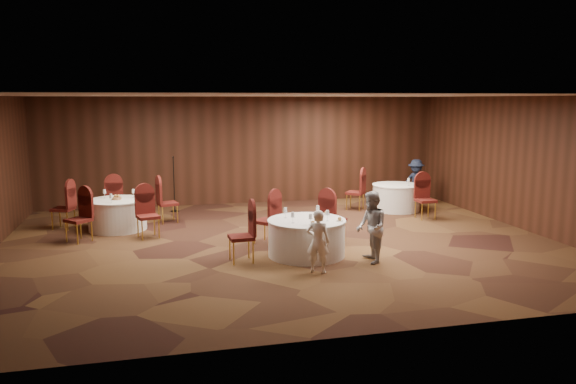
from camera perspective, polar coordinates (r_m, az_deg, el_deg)
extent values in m
plane|color=black|center=(12.37, -0.69, -5.22)|extent=(12.00, 12.00, 0.00)
plane|color=silver|center=(11.97, -0.72, 9.78)|extent=(12.00, 12.00, 0.00)
plane|color=black|center=(16.95, -4.50, 4.23)|extent=(12.00, 0.00, 12.00)
plane|color=black|center=(7.34, 8.07, -2.67)|extent=(12.00, 0.00, 12.00)
plane|color=black|center=(14.62, 22.91, 2.69)|extent=(0.00, 10.00, 10.00)
cylinder|color=silver|center=(11.34, 1.90, -4.71)|extent=(1.54, 1.54, 0.72)
cylinder|color=silver|center=(11.25, 1.91, -2.90)|extent=(1.57, 1.57, 0.03)
cylinder|color=silver|center=(14.17, -16.92, -2.25)|extent=(1.36, 1.36, 0.72)
cylinder|color=silver|center=(14.10, -17.00, -0.80)|extent=(1.39, 1.39, 0.03)
cylinder|color=silver|center=(16.21, 10.91, -0.57)|extent=(1.32, 1.32, 0.72)
cylinder|color=silver|center=(16.16, 10.95, 0.70)|extent=(1.35, 1.35, 0.03)
cylinder|color=silver|center=(11.41, -0.27, -2.64)|extent=(0.06, 0.06, 0.01)
cylinder|color=silver|center=(11.39, -0.27, -2.35)|extent=(0.01, 0.01, 0.11)
cone|color=silver|center=(11.37, -0.27, -1.83)|extent=(0.08, 0.08, 0.10)
cylinder|color=silver|center=(11.63, 3.03, -2.41)|extent=(0.06, 0.06, 0.01)
cylinder|color=silver|center=(11.62, 3.03, -2.13)|extent=(0.01, 0.01, 0.11)
cone|color=silver|center=(11.60, 3.04, -1.62)|extent=(0.08, 0.08, 0.10)
cylinder|color=silver|center=(10.95, 0.48, -3.15)|extent=(0.06, 0.06, 0.01)
cylinder|color=silver|center=(10.93, 0.48, -2.86)|extent=(0.01, 0.01, 0.11)
cone|color=silver|center=(10.91, 0.48, -2.32)|extent=(0.08, 0.08, 0.10)
cylinder|color=silver|center=(11.16, 4.01, -2.93)|extent=(0.06, 0.06, 0.01)
cylinder|color=silver|center=(11.15, 4.01, -2.64)|extent=(0.01, 0.01, 0.11)
cone|color=silver|center=(11.13, 4.02, -2.11)|extent=(0.08, 0.08, 0.10)
cylinder|color=silver|center=(10.79, 2.30, -3.34)|extent=(0.06, 0.06, 0.01)
cylinder|color=silver|center=(10.78, 2.30, -3.04)|extent=(0.01, 0.01, 0.11)
cone|color=silver|center=(10.76, 2.30, -2.50)|extent=(0.08, 0.08, 0.10)
cylinder|color=white|center=(10.78, 2.54, -3.34)|extent=(0.15, 0.15, 0.01)
sphere|color=#9E6B33|center=(10.77, 2.54, -3.13)|extent=(0.08, 0.08, 0.08)
cylinder|color=white|center=(11.16, 5.27, -2.93)|extent=(0.15, 0.15, 0.01)
sphere|color=#9E6B33|center=(11.16, 5.27, -2.72)|extent=(0.08, 0.08, 0.08)
cylinder|color=white|center=(11.76, 3.93, -2.28)|extent=(0.15, 0.15, 0.01)
sphere|color=#9E6B33|center=(11.75, 3.93, -2.08)|extent=(0.08, 0.08, 0.08)
cylinder|color=silver|center=(14.24, -15.42, -0.55)|extent=(0.06, 0.06, 0.01)
cylinder|color=silver|center=(14.23, -15.43, -0.32)|extent=(0.01, 0.01, 0.11)
cone|color=silver|center=(14.21, -15.45, 0.09)|extent=(0.08, 0.08, 0.10)
cylinder|color=silver|center=(14.39, -18.11, -0.58)|extent=(0.06, 0.06, 0.01)
cylinder|color=silver|center=(14.38, -18.13, -0.36)|extent=(0.01, 0.01, 0.11)
cone|color=silver|center=(14.36, -18.15, 0.06)|extent=(0.08, 0.08, 0.10)
cylinder|color=silver|center=(13.67, -17.51, -1.06)|extent=(0.06, 0.06, 0.01)
cylinder|color=silver|center=(13.66, -17.53, -0.82)|extent=(0.01, 0.01, 0.11)
cone|color=silver|center=(13.64, -17.55, -0.39)|extent=(0.08, 0.08, 0.10)
cylinder|color=brown|center=(14.09, -17.00, -0.62)|extent=(0.22, 0.22, 0.06)
sphere|color=#9E6B33|center=(14.10, -17.13, -0.37)|extent=(0.07, 0.07, 0.07)
sphere|color=#9E6B33|center=(14.06, -16.86, -0.38)|extent=(0.07, 0.07, 0.07)
cylinder|color=silver|center=(15.99, 12.14, 0.64)|extent=(0.06, 0.06, 0.01)
cylinder|color=silver|center=(15.98, 12.15, 0.85)|extent=(0.01, 0.01, 0.11)
cone|color=silver|center=(15.97, 12.16, 1.22)|extent=(0.08, 0.08, 0.10)
cylinder|color=black|center=(16.13, -11.42, -1.90)|extent=(0.24, 0.24, 0.02)
cylinder|color=black|center=(16.00, -11.51, 0.84)|extent=(0.02, 0.02, 1.54)
cylinder|color=black|center=(15.96, -11.60, 3.49)|extent=(0.04, 0.12, 0.04)
imported|color=white|center=(10.19, 3.07, -5.03)|extent=(0.51, 0.44, 1.17)
imported|color=#A2A1A6|center=(10.90, 8.46, -3.56)|extent=(0.58, 0.72, 1.39)
imported|color=#161D32|center=(17.15, 12.86, 0.99)|extent=(0.97, 0.99, 1.36)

